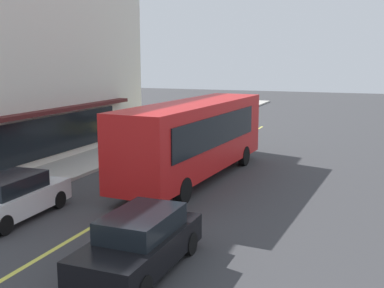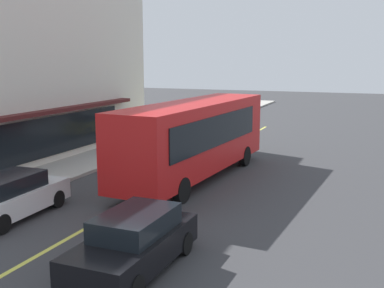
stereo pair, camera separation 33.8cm
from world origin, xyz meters
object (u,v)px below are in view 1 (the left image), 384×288
(car_yellow, at_px, (194,130))
(car_black, at_px, (140,243))
(car_white, at_px, (12,197))
(pedestrian_near_storefront, at_px, (158,124))
(bus, at_px, (195,136))

(car_yellow, relative_size, car_black, 1.01)
(car_white, xyz_separation_m, pedestrian_near_storefront, (15.20, 1.65, 0.48))
(bus, bearing_deg, car_black, -167.75)
(car_yellow, bearing_deg, bus, -158.56)
(car_white, relative_size, car_black, 1.01)
(car_black, height_order, pedestrian_near_storefront, pedestrian_near_storefront)
(bus, relative_size, car_black, 2.61)
(car_white, bearing_deg, bus, -28.11)
(car_white, height_order, car_black, same)
(pedestrian_near_storefront, bearing_deg, car_yellow, -52.11)
(car_black, bearing_deg, car_yellow, 16.96)
(car_white, bearing_deg, pedestrian_near_storefront, 6.21)
(bus, relative_size, car_yellow, 2.59)
(car_yellow, height_order, car_black, same)
(bus, distance_m, car_white, 8.39)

